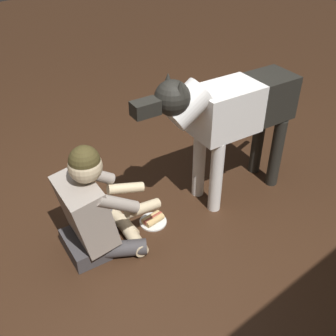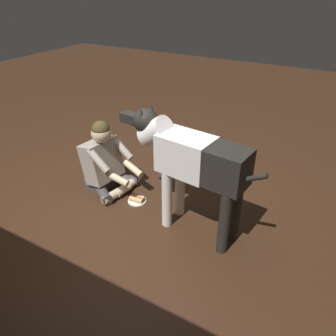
% 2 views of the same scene
% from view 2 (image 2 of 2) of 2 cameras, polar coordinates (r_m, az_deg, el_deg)
% --- Properties ---
extents(ground_plane, '(13.99, 13.99, 0.00)m').
position_cam_2_polar(ground_plane, '(3.66, -6.84, -4.49)').
color(ground_plane, '#382114').
extents(person_sitting_on_floor, '(0.68, 0.57, 0.81)m').
position_cam_2_polar(person_sitting_on_floor, '(3.62, -10.95, 0.95)').
color(person_sitting_on_floor, '#413D3F').
rests_on(person_sitting_on_floor, ground).
extents(large_dog, '(1.45, 0.39, 1.11)m').
position_cam_2_polar(large_dog, '(2.80, 4.02, 1.42)').
color(large_dog, white).
rests_on(large_dog, ground).
extents(hot_dog_on_plate, '(0.20, 0.20, 0.06)m').
position_cam_2_polar(hot_dog_on_plate, '(3.52, -5.46, -5.48)').
color(hot_dog_on_plate, white).
rests_on(hot_dog_on_plate, ground).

